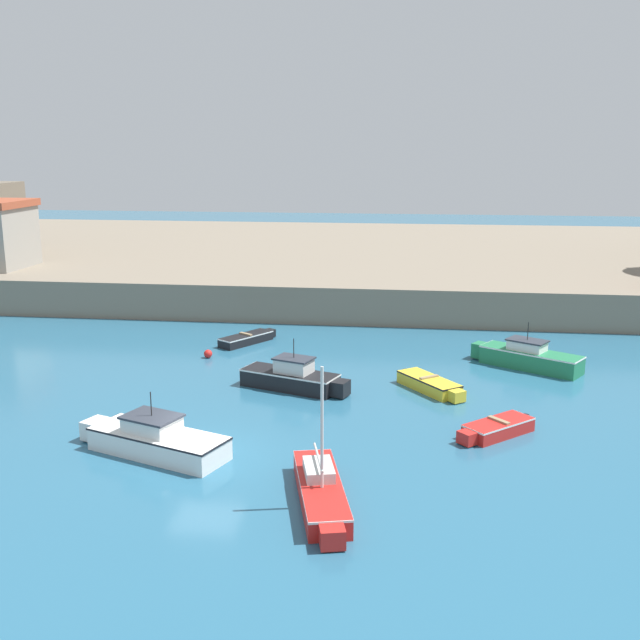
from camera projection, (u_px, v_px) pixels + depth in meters
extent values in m
plane|color=#28607F|center=(205.00, 456.00, 27.13)|extent=(200.00, 200.00, 0.00)
cube|color=gray|center=(330.00, 259.00, 66.08)|extent=(120.00, 40.00, 2.37)
cube|color=black|center=(290.00, 380.00, 34.57)|extent=(4.76, 2.96, 0.81)
cube|color=black|center=(340.00, 388.00, 33.41)|extent=(0.92, 1.00, 0.69)
cube|color=white|center=(290.00, 372.00, 34.48)|extent=(4.81, 2.99, 0.07)
cube|color=silver|center=(294.00, 366.00, 34.30)|extent=(1.87, 1.60, 0.63)
cube|color=#2D333D|center=(294.00, 358.00, 34.22)|extent=(2.03, 1.71, 0.08)
cylinder|color=black|center=(294.00, 348.00, 34.11)|extent=(0.04, 0.04, 0.90)
cube|color=yellow|center=(429.00, 384.00, 34.36)|extent=(2.98, 3.40, 0.58)
cube|color=yellow|center=(457.00, 396.00, 32.71)|extent=(0.83, 0.81, 0.50)
cube|color=black|center=(429.00, 379.00, 34.30)|extent=(3.01, 3.43, 0.07)
cube|color=#997F5B|center=(429.00, 377.00, 34.28)|extent=(0.91, 0.76, 0.08)
cube|color=black|center=(405.00, 373.00, 35.87)|extent=(0.28, 0.28, 0.36)
cube|color=#237A4C|center=(531.00, 360.00, 37.66)|extent=(5.01, 3.91, 0.92)
cube|color=#237A4C|center=(480.00, 350.00, 39.41)|extent=(0.99, 1.04, 0.78)
cube|color=white|center=(531.00, 352.00, 37.56)|extent=(5.06, 3.95, 0.07)
cube|color=silver|center=(527.00, 346.00, 37.65)|extent=(2.07, 1.87, 0.46)
cube|color=#2D333D|center=(527.00, 340.00, 37.59)|extent=(2.23, 2.01, 0.08)
cylinder|color=black|center=(528.00, 331.00, 37.48)|extent=(0.04, 0.04, 0.90)
cube|color=red|center=(498.00, 428.00, 29.04)|extent=(2.94, 2.83, 0.56)
cube|color=red|center=(467.00, 438.00, 28.07)|extent=(0.81, 0.82, 0.47)
cube|color=white|center=(499.00, 422.00, 28.98)|extent=(2.97, 2.86, 0.07)
cube|color=#997F5B|center=(499.00, 420.00, 28.96)|extent=(0.81, 0.86, 0.08)
cube|color=black|center=(525.00, 418.00, 29.92)|extent=(0.28, 0.28, 0.36)
cube|color=black|center=(246.00, 339.00, 42.44)|extent=(2.73, 3.37, 0.52)
cube|color=black|center=(270.00, 333.00, 43.85)|extent=(0.73, 0.70, 0.44)
cube|color=white|center=(246.00, 335.00, 42.39)|extent=(2.76, 3.41, 0.07)
cube|color=#997F5B|center=(246.00, 334.00, 42.37)|extent=(0.84, 0.65, 0.08)
cube|color=white|center=(159.00, 443.00, 27.16)|extent=(5.53, 3.55, 0.85)
cube|color=white|center=(97.00, 429.00, 28.54)|extent=(1.11, 1.22, 0.72)
cube|color=black|center=(158.00, 433.00, 27.07)|extent=(5.59, 3.59, 0.07)
cube|color=silver|center=(152.00, 424.00, 27.12)|extent=(2.19, 1.92, 0.53)
cube|color=#2D333D|center=(152.00, 416.00, 27.05)|extent=(2.37, 2.06, 0.08)
cylinder|color=black|center=(151.00, 404.00, 26.94)|extent=(0.04, 0.04, 0.90)
cube|color=red|center=(321.00, 492.00, 23.56)|extent=(2.47, 5.23, 0.67)
cube|color=red|center=(332.00, 537.00, 20.83)|extent=(0.83, 0.73, 0.57)
cube|color=white|center=(321.00, 483.00, 23.49)|extent=(2.49, 5.29, 0.07)
cylinder|color=silver|center=(322.00, 428.00, 22.67)|extent=(0.10, 0.10, 3.89)
cylinder|color=silver|center=(318.00, 457.00, 23.97)|extent=(0.62, 2.24, 0.08)
cube|color=silver|center=(319.00, 470.00, 23.93)|extent=(1.24, 1.69, 0.36)
sphere|color=red|center=(208.00, 354.00, 39.59)|extent=(0.44, 0.44, 0.44)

